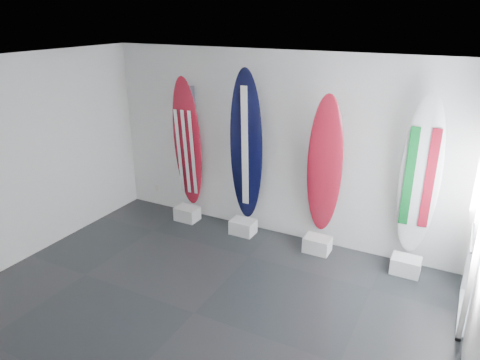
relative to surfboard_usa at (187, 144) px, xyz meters
The scene contains 13 objects.
floor 3.10m from the surfboard_usa, 55.54° to the right, with size 6.00×6.00×0.00m, color black.
ceiling 3.20m from the surfboard_usa, 55.54° to the right, with size 6.00×6.00×0.00m, color white.
wall_back 1.58m from the surfboard_usa, ahead, with size 6.00×6.00×0.00m, color white.
wall_left 2.70m from the surfboard_usa, 122.19° to the right, with size 5.00×5.00×0.00m, color white.
display_block_usa 1.28m from the surfboard_usa, 90.00° to the right, with size 0.40×0.30×0.24m, color silver.
surfboard_usa is the anchor object (origin of this frame).
display_block_navy 1.71m from the surfboard_usa, ahead, with size 0.40×0.30×0.24m, color silver.
surfboard_navy 1.13m from the surfboard_usa, ahead, with size 0.57×0.08×2.51m, color black.
display_block_swiss 2.75m from the surfboard_usa, ahead, with size 0.40×0.30×0.24m, color silver.
surfboard_swiss 2.43m from the surfboard_usa, ahead, with size 0.52×0.08×2.28m, color maroon.
display_block_italy 3.96m from the surfboard_usa, ahead, with size 0.40×0.30×0.24m, color silver.
surfboard_italy 3.75m from the surfboard_usa, ahead, with size 0.54×0.08×2.37m, color silver.
wall_outlet 1.39m from the surfboard_usa, 167.27° to the left, with size 0.09×0.02×0.13m, color silver.
Camera 1 is at (2.64, -3.81, 3.53)m, focal length 33.36 mm.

